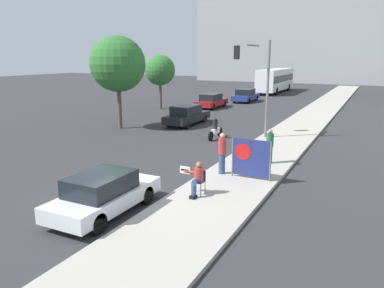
{
  "coord_description": "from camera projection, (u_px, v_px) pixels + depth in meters",
  "views": [
    {
      "loc": [
        8.21,
        -10.01,
        5.12
      ],
      "look_at": [
        0.79,
        4.73,
        1.24
      ],
      "focal_mm": 35.0,
      "sensor_mm": 36.0,
      "label": 1
    }
  ],
  "objects": [
    {
      "name": "protest_banner",
      "position": [
        251.0,
        158.0,
        15.4
      ],
      "size": [
        1.68,
        0.06,
        1.67
      ],
      "color": "slate",
      "rests_on": "sidewalk_curb"
    },
    {
      "name": "city_bus_on_road",
      "position": [
        276.0,
        79.0,
        53.67
      ],
      "size": [
        2.47,
        11.99,
        3.32
      ],
      "color": "silver",
      "rests_on": "ground_plane"
    },
    {
      "name": "street_tree_midblock",
      "position": [
        160.0,
        70.0,
        36.57
      ],
      "size": [
        2.96,
        2.96,
        5.27
      ],
      "color": "brown",
      "rests_on": "ground_plane"
    },
    {
      "name": "motorcycle_on_road",
      "position": [
        215.0,
        130.0,
        23.69
      ],
      "size": [
        0.28,
        2.1,
        1.33
      ],
      "color": "white",
      "rests_on": "ground_plane"
    },
    {
      "name": "sidewalk_curb",
      "position": [
        293.0,
        133.0,
        25.1
      ],
      "size": [
        3.26,
        90.0,
        0.14
      ],
      "primitive_type": "cube",
      "color": "#A8A399",
      "rests_on": "ground_plane"
    },
    {
      "name": "traffic_light_pole",
      "position": [
        256.0,
        74.0,
        23.03
      ],
      "size": [
        2.31,
        2.08,
        5.92
      ],
      "color": "slate",
      "rests_on": "sidewalk_curb"
    },
    {
      "name": "pedestrian_behind",
      "position": [
        270.0,
        146.0,
        17.67
      ],
      "size": [
        0.34,
        0.34,
        1.65
      ],
      "rotation": [
        0.0,
        0.0,
        2.83
      ],
      "color": "#424247",
      "rests_on": "sidewalk_curb"
    },
    {
      "name": "jogger_on_sidewalk",
      "position": [
        222.0,
        153.0,
        16.07
      ],
      "size": [
        0.34,
        0.34,
        1.79
      ],
      "rotation": [
        0.0,
        0.0,
        2.86
      ],
      "color": "#334775",
      "rests_on": "sidewalk_curb"
    },
    {
      "name": "ground_plane",
      "position": [
        114.0,
        202.0,
        13.47
      ],
      "size": [
        160.0,
        160.0,
        0.0
      ],
      "primitive_type": "plane",
      "color": "#303033"
    },
    {
      "name": "car_on_road_distant",
      "position": [
        246.0,
        95.0,
        42.85
      ],
      "size": [
        1.88,
        4.7,
        1.49
      ],
      "color": "navy",
      "rests_on": "ground_plane"
    },
    {
      "name": "car_on_road_midblock",
      "position": [
        211.0,
        101.0,
        37.8
      ],
      "size": [
        1.8,
        4.6,
        1.44
      ],
      "color": "maroon",
      "rests_on": "ground_plane"
    },
    {
      "name": "car_on_road_nearest",
      "position": [
        187.0,
        115.0,
        28.53
      ],
      "size": [
        1.74,
        4.76,
        1.49
      ],
      "color": "black",
      "rests_on": "ground_plane"
    },
    {
      "name": "seated_protester",
      "position": [
        197.0,
        177.0,
        13.62
      ],
      "size": [
        0.94,
        0.77,
        1.24
      ],
      "rotation": [
        0.0,
        0.0,
        -0.43
      ],
      "color": "#474C56",
      "rests_on": "sidewalk_curb"
    },
    {
      "name": "parked_car_curbside",
      "position": [
        104.0,
        193.0,
        12.34
      ],
      "size": [
        1.77,
        4.17,
        1.4
      ],
      "color": "silver",
      "rests_on": "ground_plane"
    },
    {
      "name": "street_tree_near_curb",
      "position": [
        118.0,
        64.0,
        26.2
      ],
      "size": [
        3.91,
        3.91,
        6.54
      ],
      "color": "brown",
      "rests_on": "ground_plane"
    }
  ]
}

